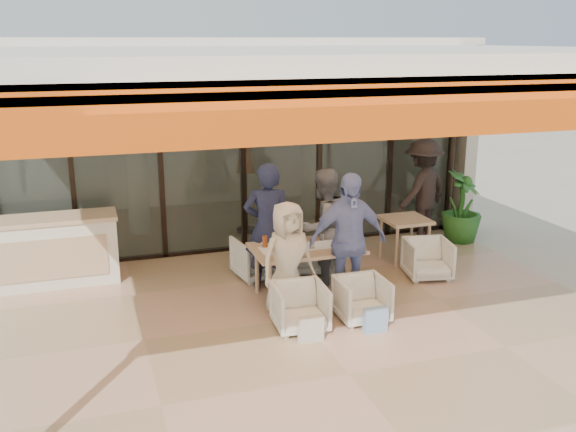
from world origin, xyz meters
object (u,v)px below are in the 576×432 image
object	(u,v)px
diner_navy	(268,228)
diner_grey	(323,227)
chair_near_right	(362,298)
side_table	(405,225)
chair_near_left	(300,305)
host_counter	(53,251)
chair_far_right	(311,249)
diner_periwinkle	(348,241)
potted_palm	(462,207)
diner_cream	(288,259)
chair_far_left	(259,255)
standing_woman	(422,191)
dining_table	(306,251)
side_chair	(428,257)

from	to	relation	value
diner_navy	diner_grey	distance (m)	0.84
chair_near_right	side_table	xyz separation A→B (m)	(1.57, 1.83, 0.32)
chair_near_left	side_table	distance (m)	3.05
host_counter	chair_far_right	xyz separation A→B (m)	(3.76, -0.64, -0.17)
diner_periwinkle	potted_palm	world-z (taller)	diner_periwinkle
diner_grey	diner_periwinkle	xyz separation A→B (m)	(0.00, -0.90, 0.06)
host_counter	chair_near_right	distance (m)	4.55
diner_navy	diner_periwinkle	bearing A→B (deg)	150.16
chair_near_right	diner_cream	size ratio (longest dim) A/B	0.42
diner_cream	potted_palm	world-z (taller)	diner_cream
chair_far_left	diner_cream	world-z (taller)	diner_cream
potted_palm	chair_near_left	bearing A→B (deg)	-147.31
chair_far_right	chair_near_left	distance (m)	2.08
chair_far_right	diner_periwinkle	world-z (taller)	diner_periwinkle
diner_navy	side_table	distance (m)	2.47
chair_near_right	diner_periwinkle	xyz separation A→B (m)	(0.00, 0.50, 0.61)
side_table	standing_woman	size ratio (longest dim) A/B	0.40
dining_table	side_chair	distance (m)	2.04
chair_far_right	chair_near_right	xyz separation A→B (m)	(0.00, -1.90, -0.05)
side_chair	potted_palm	bearing A→B (deg)	54.96
chair_far_right	diner_grey	world-z (taller)	diner_grey
chair_far_left	chair_far_right	xyz separation A→B (m)	(0.84, -0.00, 0.01)
chair_near_right	side_chair	bearing A→B (deg)	35.37
chair_far_left	diner_cream	bearing A→B (deg)	81.36
dining_table	diner_grey	world-z (taller)	diner_grey
dining_table	potted_palm	world-z (taller)	potted_palm
chair_near_right	diner_periwinkle	size ratio (longest dim) A/B	0.34
dining_table	chair_near_right	xyz separation A→B (m)	(0.43, -0.96, -0.37)
diner_periwinkle	dining_table	bearing A→B (deg)	132.94
chair_far_right	standing_woman	distance (m)	2.62
dining_table	side_chair	size ratio (longest dim) A/B	2.26
diner_periwinkle	potted_palm	bearing A→B (deg)	33.00
diner_navy	potted_palm	bearing A→B (deg)	-147.15
dining_table	chair_near_left	world-z (taller)	dining_table
host_counter	diner_navy	xyz separation A→B (m)	(2.92, -1.14, 0.40)
dining_table	chair_far_left	size ratio (longest dim) A/B	2.13
chair_near_right	standing_woman	bearing A→B (deg)	50.01
chair_near_left	diner_cream	size ratio (longest dim) A/B	0.43
side_chair	standing_woman	size ratio (longest dim) A/B	0.36
diner_cream	diner_periwinkle	bearing A→B (deg)	-10.52
chair_far_left	side_table	size ratio (longest dim) A/B	0.94
host_counter	chair_near_left	size ratio (longest dim) A/B	2.84
chair_near_left	diner_grey	size ratio (longest dim) A/B	0.38
dining_table	chair_near_right	distance (m)	1.11
host_counter	diner_periwinkle	distance (m)	4.30
chair_near_left	standing_woman	distance (m)	4.31
dining_table	side_table	xyz separation A→B (m)	(2.00, 0.87, -0.05)
side_table	side_chair	size ratio (longest dim) A/B	1.12
host_counter	chair_far_left	world-z (taller)	host_counter
diner_navy	diner_cream	bearing A→B (deg)	107.13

